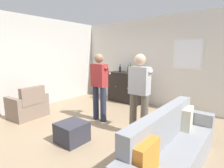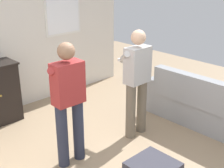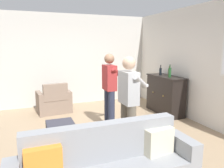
{
  "view_description": "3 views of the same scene",
  "coord_description": "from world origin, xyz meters",
  "views": [
    {
      "loc": [
        2.69,
        -2.61,
        1.69
      ],
      "look_at": [
        0.34,
        0.29,
        1.03
      ],
      "focal_mm": 28.0,
      "sensor_mm": 36.0,
      "label": 1
    },
    {
      "loc": [
        -2.35,
        -2.53,
        2.56
      ],
      "look_at": [
        0.34,
        0.29,
        1.05
      ],
      "focal_mm": 50.0,
      "sensor_mm": 36.0,
      "label": 2
    },
    {
      "loc": [
        4.21,
        -1.18,
        1.87
      ],
      "look_at": [
        0.38,
        0.31,
        1.13
      ],
      "focal_mm": 35.0,
      "sensor_mm": 36.0,
      "label": 3
    }
  ],
  "objects": [
    {
      "name": "wall_back_with_window",
      "position": [
        0.02,
        2.66,
        1.41
      ],
      "size": [
        5.2,
        0.15,
        2.8
      ],
      "color": "silver",
      "rests_on": "ground"
    },
    {
      "name": "couch",
      "position": [
        1.93,
        -0.34,
        0.35
      ],
      "size": [
        0.57,
        2.32,
        0.91
      ],
      "color": "gray",
      "rests_on": "ground"
    },
    {
      "name": "person_standing_left",
      "position": [
        -0.23,
        0.5,
        0.94
      ],
      "size": [
        0.56,
        0.48,
        1.68
      ],
      "color": "#282D42",
      "rests_on": "ground"
    },
    {
      "name": "person_standing_right",
      "position": [
        0.96,
        0.4,
        0.94
      ],
      "size": [
        0.56,
        0.48,
        1.68
      ],
      "color": "#6B6051",
      "rests_on": "ground"
    }
  ]
}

